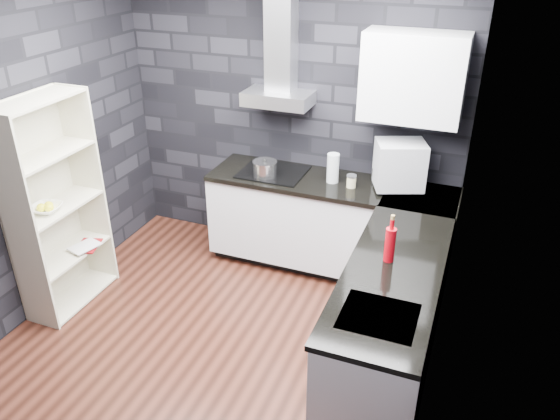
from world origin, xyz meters
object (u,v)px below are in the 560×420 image
Objects in this scene: appliance_garage at (400,165)px; pot at (265,169)px; storage_jar at (351,182)px; glass_vase at (333,168)px; utensil_crock at (378,175)px; fruit_bowl at (46,208)px; red_bottle at (390,245)px; bookshelf at (56,207)px.

pot is at bearing 167.30° from appliance_garage.
pot is 0.78m from storage_jar.
pot is 0.61m from glass_vase.
glass_vase reaches higher than pot.
appliance_garage is at bearing -20.67° from utensil_crock.
pot reaches higher than fruit_bowl.
red_bottle reaches higher than pot.
appliance_garage is at bearing 16.15° from storage_jar.
pot is 0.91× the size of fruit_bowl.
glass_vase reaches higher than fruit_bowl.
appliance_garage is at bearing 40.37° from bookshelf.
pot is 1.64m from red_bottle.
glass_vase is 1.07× the size of red_bottle.
glass_vase reaches higher than red_bottle.
storage_jar is at bearing 174.60° from appliance_garage.
bookshelf reaches higher than glass_vase.
storage_jar is (0.78, 0.07, -0.03)m from pot.
glass_vase is 1.14× the size of fruit_bowl.
red_bottle is at bearing -36.53° from pot.
pot is at bearing -165.48° from utensil_crock.
glass_vase is at bearing 164.91° from storage_jar.
bookshelf is (-2.65, -0.19, -0.12)m from red_bottle.
appliance_garage is 0.22× the size of bookshelf.
red_bottle is at bearing -56.73° from glass_vase.
glass_vase is 0.21m from storage_jar.
bookshelf is (-2.31, -1.41, -0.07)m from utensil_crock.
red_bottle is (0.16, -1.15, -0.10)m from appliance_garage.
glass_vase is 1.31m from red_bottle.
bookshelf reaches higher than fruit_bowl.
glass_vase is 2.38m from fruit_bowl.
fruit_bowl is (-2.50, -1.45, -0.19)m from appliance_garage.
utensil_crock is 0.25m from appliance_garage.
utensil_crock is at bearing 137.78° from appliance_garage.
appliance_garage is (0.19, -0.07, 0.16)m from utensil_crock.
utensil_crock is (0.19, 0.18, 0.02)m from storage_jar.
bookshelf is (-1.34, -1.16, -0.07)m from pot.
pot is 0.53× the size of appliance_garage.
utensil_crock is at bearing 105.70° from red_bottle.
glass_vase is at bearing 164.56° from appliance_garage.
glass_vase reaches higher than storage_jar.
appliance_garage is 1.63× the size of red_bottle.
fruit_bowl is at bearing -77.93° from bookshelf.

